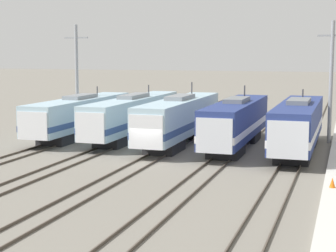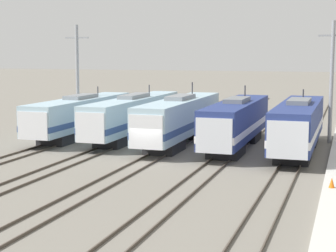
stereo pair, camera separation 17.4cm
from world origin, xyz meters
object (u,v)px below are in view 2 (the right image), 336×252
Objects in this scene: locomotive_center at (179,120)px; locomotive_center_right at (235,123)px; traffic_cone at (332,183)px; catenary_tower_left at (77,76)px; catenary_tower_right at (332,80)px; locomotive_far_right at (298,126)px; locomotive_far_left at (79,116)px; locomotive_center_left at (132,116)px.

locomotive_center is 1.06× the size of locomotive_center_right.
locomotive_center is 29.65× the size of traffic_cone.
catenary_tower_right is (25.02, 0.00, 0.00)m from catenary_tower_left.
traffic_cone is at bearing -87.46° from catenary_tower_right.
locomotive_center_right is at bearing -7.82° from locomotive_center.
catenary_tower_right is (2.25, 6.19, 3.40)m from locomotive_far_right.
locomotive_center is (10.35, -1.16, 0.14)m from locomotive_far_left.
catenary_tower_right is (7.43, 5.79, 3.43)m from locomotive_center_right.
locomotive_far_right is at bearing -6.12° from locomotive_center.
locomotive_center_right is 27.91× the size of traffic_cone.
catenary_tower_left reaches higher than locomotive_center_left.
locomotive_center_left is 15.84m from locomotive_far_right.
locomotive_far_left is 0.91× the size of locomotive_center_left.
catenary_tower_left is (-2.05, 3.92, 3.54)m from locomotive_far_left.
catenary_tower_left is at bearing 161.78° from locomotive_center_right.
locomotive_center_right is (5.18, -0.71, -0.02)m from locomotive_center.
locomotive_center_right reaches higher than traffic_cone.
traffic_cone is at bearing -45.30° from locomotive_center.
catenary_tower_left is (-12.41, 5.08, 3.41)m from locomotive_center.
traffic_cone is (18.61, -15.60, -1.56)m from locomotive_center_left.
locomotive_center reaches higher than locomotive_far_left.
locomotive_center_right is 1.54× the size of catenary_tower_left.
catenary_tower_right reaches higher than locomotive_center_right.
locomotive_center_left is at bearing 158.61° from locomotive_center.
locomotive_far_left is 1.04× the size of locomotive_far_right.
catenary_tower_left reaches higher than locomotive_far_left.
locomotive_center_right is at bearing -6.85° from locomotive_far_left.
locomotive_far_left reaches higher than traffic_cone.
locomotive_center_right is at bearing -18.22° from catenary_tower_left.
locomotive_center_left is at bearing 9.55° from locomotive_far_left.
locomotive_center_right is 1.54× the size of catenary_tower_right.
locomotive_far_left is at bearing -170.31° from catenary_tower_right.
catenary_tower_right reaches higher than locomotive_center_left.
locomotive_far_left is 15.64m from locomotive_center_right.
catenary_tower_right is (22.96, 3.92, 3.54)m from locomotive_far_left.
catenary_tower_left reaches higher than locomotive_center_right.
locomotive_center reaches higher than traffic_cone.
locomotive_center_left is (5.18, 0.87, 0.06)m from locomotive_far_left.
traffic_cone is (23.79, -14.73, -1.50)m from locomotive_far_left.
locomotive_far_left is at bearing 148.23° from traffic_cone.
locomotive_center is 13.83m from catenary_tower_left.
locomotive_center reaches higher than locomotive_far_right.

